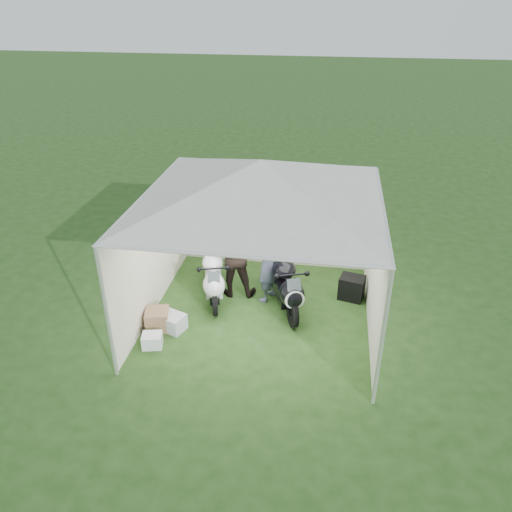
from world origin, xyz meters
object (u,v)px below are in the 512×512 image
object	(u,v)px
person_blue_jacket	(268,263)
equipment_box	(352,288)
person_dark_jacket	(234,253)
crate_1	(157,319)
motorcycle_black	(286,283)
crate_0	(172,322)
crate_2	(152,340)
motorcycle_white	(213,276)
paddock_stand	(275,277)
canopy_tent	(261,184)

from	to	relation	value
person_blue_jacket	equipment_box	size ratio (longest dim) A/B	3.46
person_dark_jacket	crate_1	size ratio (longest dim) A/B	4.37
motorcycle_black	equipment_box	bearing A→B (deg)	3.89
equipment_box	crate_0	xyz separation A→B (m)	(-3.18, -1.54, -0.09)
crate_1	crate_2	size ratio (longest dim) A/B	1.23
motorcycle_black	person_dark_jacket	size ratio (longest dim) A/B	1.07
crate_0	crate_2	xyz separation A→B (m)	(-0.19, -0.53, -0.03)
motorcycle_white	motorcycle_black	bearing A→B (deg)	-19.44
motorcycle_black	crate_2	xyz separation A→B (m)	(-2.11, -1.54, -0.42)
crate_1	person_blue_jacket	bearing A→B (deg)	34.84
motorcycle_white	person_blue_jacket	world-z (taller)	person_blue_jacket
motorcycle_white	person_dark_jacket	world-z (taller)	person_dark_jacket
motorcycle_black	crate_0	distance (m)	2.21
crate_1	paddock_stand	bearing A→B (deg)	44.50
motorcycle_white	crate_1	size ratio (longest dim) A/B	4.40
paddock_stand	person_blue_jacket	xyz separation A→B (m)	(-0.08, -0.60, 0.67)
person_blue_jacket	crate_1	xyz separation A→B (m)	(-1.82, -1.27, -0.63)
canopy_tent	equipment_box	world-z (taller)	canopy_tent
canopy_tent	motorcycle_black	bearing A→B (deg)	30.81
canopy_tent	motorcycle_white	distance (m)	2.32
person_blue_jacket	crate_2	world-z (taller)	person_blue_jacket
equipment_box	person_blue_jacket	bearing A→B (deg)	-170.27
person_blue_jacket	motorcycle_white	bearing A→B (deg)	-61.91
crate_2	equipment_box	bearing A→B (deg)	31.58
canopy_tent	crate_0	size ratio (longest dim) A/B	12.64
person_dark_jacket	crate_1	bearing A→B (deg)	45.43
motorcycle_white	paddock_stand	distance (m)	1.40
motorcycle_black	crate_1	bearing A→B (deg)	-174.14
motorcycle_black	crate_0	size ratio (longest dim) A/B	4.27
motorcycle_white	person_dark_jacket	distance (m)	0.59
crate_1	person_dark_jacket	bearing A→B (deg)	50.52
paddock_stand	crate_0	world-z (taller)	crate_0
motorcycle_white	crate_2	xyz separation A→B (m)	(-0.69, -1.65, -0.38)
motorcycle_black	paddock_stand	world-z (taller)	motorcycle_black
crate_0	motorcycle_white	bearing A→B (deg)	65.50
equipment_box	crate_2	bearing A→B (deg)	-148.42
motorcycle_black	equipment_box	distance (m)	1.40
crate_1	equipment_box	bearing A→B (deg)	24.15
motorcycle_black	paddock_stand	size ratio (longest dim) A/B	5.25
crate_1	motorcycle_black	bearing A→B (deg)	24.86
canopy_tent	paddock_stand	world-z (taller)	canopy_tent
person_dark_jacket	crate_1	distance (m)	1.92
motorcycle_white	crate_1	distance (m)	1.40
canopy_tent	motorcycle_white	world-z (taller)	canopy_tent
paddock_stand	equipment_box	distance (m)	1.58
motorcycle_white	person_blue_jacket	bearing A→B (deg)	-7.28
motorcycle_black	canopy_tent	bearing A→B (deg)	-168.19
crate_0	person_dark_jacket	bearing A→B (deg)	57.67
paddock_stand	equipment_box	xyz separation A→B (m)	(1.55, -0.32, 0.10)
paddock_stand	crate_0	bearing A→B (deg)	-131.27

